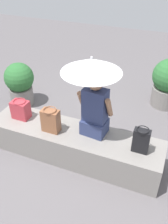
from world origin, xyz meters
TOP-DOWN VIEW (x-y plane):
  - ground_plane at (0.00, 0.00)m, footprint 14.00×14.00m
  - stone_bench at (0.00, 0.00)m, footprint 2.58×0.62m
  - person_seated at (0.28, 0.11)m, footprint 0.49×0.31m
  - parasol at (0.22, 0.09)m, footprint 0.77×0.77m
  - handbag_black at (-0.89, 0.02)m, footprint 0.26×0.19m
  - tote_bag_canvas at (0.96, -0.03)m, footprint 0.21×0.16m
  - shoulder_bag_spare at (-0.31, -0.09)m, footprint 0.25×0.19m
  - planter_near at (1.08, 2.03)m, footprint 0.64×0.64m
  - planter_far at (-1.59, 0.97)m, footprint 0.57×0.57m

SIDE VIEW (x-z plane):
  - ground_plane at x=0.00m, z-range 0.00..0.00m
  - stone_bench at x=0.00m, z-range 0.00..0.47m
  - planter_far at x=-1.59m, z-range 0.03..0.90m
  - planter_near at x=1.08m, z-range 0.02..0.98m
  - handbag_black at x=-0.89m, z-range 0.46..0.77m
  - tote_bag_canvas at x=0.96m, z-range 0.47..0.83m
  - shoulder_bag_spare at x=-0.31m, z-range 0.46..0.83m
  - person_seated at x=0.28m, z-range 0.41..1.31m
  - parasol at x=0.22m, z-range 0.93..2.07m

